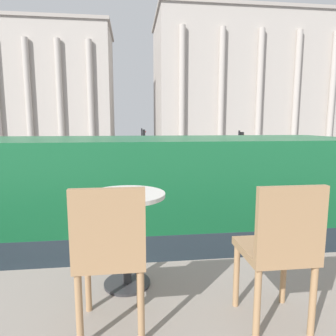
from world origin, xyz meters
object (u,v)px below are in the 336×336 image
plaza_building_left (26,90)px  traffic_light_far (143,145)px  double_decker_bus (76,236)px  plaza_building_right (241,86)px  cafe_dining_table (126,218)px  pedestrian_black (156,175)px  pedestrian_olive (144,175)px  traffic_light_near (259,172)px  traffic_light_mid (240,152)px  cafe_chair_0 (110,251)px  cafe_chair_1 (279,247)px  pedestrian_red (172,154)px  pedestrian_grey (2,182)px

plaza_building_left → traffic_light_far: bearing=-56.7°
double_decker_bus → plaza_building_right: 50.98m
cafe_dining_table → pedestrian_black: 18.29m
plaza_building_right → pedestrian_olive: (-18.33, -30.86, -10.06)m
traffic_light_near → traffic_light_mid: size_ratio=0.92×
cafe_chair_0 → plaza_building_left: 53.67m
pedestrian_black → pedestrian_olive: pedestrian_black is taller
double_decker_bus → traffic_light_far: (2.06, 19.77, 0.33)m
cafe_chair_1 → pedestrian_red: 33.73m
cafe_dining_table → plaza_building_right: 53.50m
traffic_light_mid → pedestrian_olive: size_ratio=2.49×
cafe_dining_table → cafe_chair_0: size_ratio=0.80×
traffic_light_mid → pedestrian_olive: bearing=164.7°
cafe_chair_1 → pedestrian_red: size_ratio=0.57×
plaza_building_left → traffic_light_mid: size_ratio=6.88×
double_decker_bus → pedestrian_black: size_ratio=6.18×
double_decker_bus → pedestrian_grey: double_decker_bus is taller
pedestrian_red → plaza_building_left: bearing=20.1°
pedestrian_grey → cafe_chair_1: bearing=110.9°
traffic_light_near → pedestrian_grey: bearing=152.4°
cafe_chair_1 → traffic_light_mid: size_ratio=0.22×
plaza_building_right → pedestrian_grey: plaza_building_right is taller
pedestrian_olive → plaza_building_left: bearing=162.5°
pedestrian_red → cafe_dining_table: bearing=140.5°
cafe_chair_0 → traffic_light_far: (1.11, 23.72, -1.04)m
traffic_light_near → cafe_chair_1: bearing=-113.4°
traffic_light_mid → pedestrian_black: bearing=167.9°
traffic_light_far → pedestrian_grey: 11.04m
cafe_chair_1 → cafe_dining_table: bearing=145.6°
traffic_light_near → traffic_light_mid: (1.74, 6.98, 0.20)m
pedestrian_grey → double_decker_bus: bearing=111.2°
double_decker_bus → plaza_building_left: plaza_building_left is taller
traffic_light_mid → traffic_light_far: 8.85m
plaza_building_left → traffic_light_far: size_ratio=6.77×
plaza_building_right → traffic_light_far: plaza_building_right is taller
cafe_chair_1 → traffic_light_near: (4.53, 10.46, -1.29)m
double_decker_bus → traffic_light_near: (6.47, 6.43, 0.09)m
traffic_light_near → pedestrian_red: 22.98m
cafe_chair_1 → traffic_light_near: 11.47m
pedestrian_black → pedestrian_red: bearing=-167.8°
cafe_dining_table → traffic_light_mid: bearing=66.9°
plaza_building_left → traffic_light_mid: (23.87, -33.28, -7.32)m
traffic_light_far → pedestrian_black: bearing=-82.6°
cafe_chair_0 → pedestrian_black: (1.78, 18.54, -2.73)m
double_decker_bus → traffic_light_far: 19.88m
traffic_light_far → pedestrian_black: traffic_light_far is taller
traffic_light_mid → cafe_chair_0: bearing=-112.7°
cafe_chair_1 → pedestrian_black: (0.78, 18.61, -2.73)m
plaza_building_right → pedestrian_grey: (-27.03, -32.62, -10.01)m
double_decker_bus → pedestrian_red: (5.91, 29.35, -1.43)m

